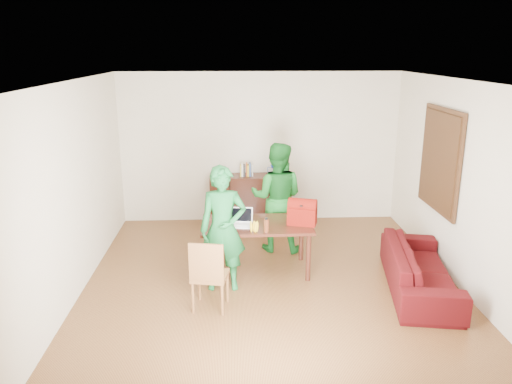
{
  "coord_description": "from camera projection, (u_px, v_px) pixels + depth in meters",
  "views": [
    {
      "loc": [
        -0.5,
        -6.11,
        3.08
      ],
      "look_at": [
        -0.17,
        0.68,
        1.12
      ],
      "focal_mm": 35.0,
      "sensor_mm": 36.0,
      "label": 1
    }
  ],
  "objects": [
    {
      "name": "person_near",
      "position": [
        223.0,
        229.0,
        6.45
      ],
      "size": [
        0.62,
        0.41,
        1.66
      ],
      "primitive_type": "imported",
      "rotation": [
        0.0,
        0.0,
        0.03
      ],
      "color": "#15602A",
      "rests_on": "ground"
    },
    {
      "name": "red_bag",
      "position": [
        302.0,
        214.0,
        6.92
      ],
      "size": [
        0.44,
        0.33,
        0.29
      ],
      "primitive_type": "cube",
      "rotation": [
        0.0,
        0.0,
        -0.3
      ],
      "color": "maroon",
      "rests_on": "table"
    },
    {
      "name": "bananas",
      "position": [
        254.0,
        230.0,
        6.65
      ],
      "size": [
        0.16,
        0.1,
        0.06
      ],
      "primitive_type": null,
      "rotation": [
        0.0,
        0.0,
        -0.04
      ],
      "color": "gold",
      "rests_on": "table"
    },
    {
      "name": "table",
      "position": [
        257.0,
        229.0,
        7.01
      ],
      "size": [
        1.54,
        0.87,
        0.72
      ],
      "rotation": [
        0.0,
        0.0,
        0.0
      ],
      "color": "black",
      "rests_on": "ground"
    },
    {
      "name": "bottle",
      "position": [
        266.0,
        225.0,
        6.64
      ],
      "size": [
        0.08,
        0.08,
        0.2
      ],
      "primitive_type": "cylinder",
      "rotation": [
        0.0,
        0.0,
        0.14
      ],
      "color": "#5C2A15",
      "rests_on": "table"
    },
    {
      "name": "sofa",
      "position": [
        420.0,
        269.0,
        6.55
      ],
      "size": [
        1.11,
        2.1,
        0.58
      ],
      "primitive_type": "imported",
      "rotation": [
        0.0,
        0.0,
        1.4
      ],
      "color": "#3F0809",
      "rests_on": "ground"
    },
    {
      "name": "chair",
      "position": [
        210.0,
        288.0,
        6.08
      ],
      "size": [
        0.48,
        0.46,
        0.91
      ],
      "rotation": [
        0.0,
        0.0,
        -0.18
      ],
      "color": "brown",
      "rests_on": "ground"
    },
    {
      "name": "laptop",
      "position": [
        240.0,
        223.0,
        6.88
      ],
      "size": [
        0.34,
        0.26,
        0.22
      ],
      "rotation": [
        0.0,
        0.0,
        -0.13
      ],
      "color": "white",
      "rests_on": "table"
    },
    {
      "name": "room",
      "position": [
        272.0,
        190.0,
        6.5
      ],
      "size": [
        5.2,
        5.7,
        2.9
      ],
      "color": "#452111",
      "rests_on": "ground"
    },
    {
      "name": "person_far",
      "position": [
        277.0,
        197.0,
        7.73
      ],
      "size": [
        0.96,
        0.82,
        1.72
      ],
      "primitive_type": "imported",
      "rotation": [
        0.0,
        0.0,
        2.92
      ],
      "color": "#15621E",
      "rests_on": "ground"
    }
  ]
}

